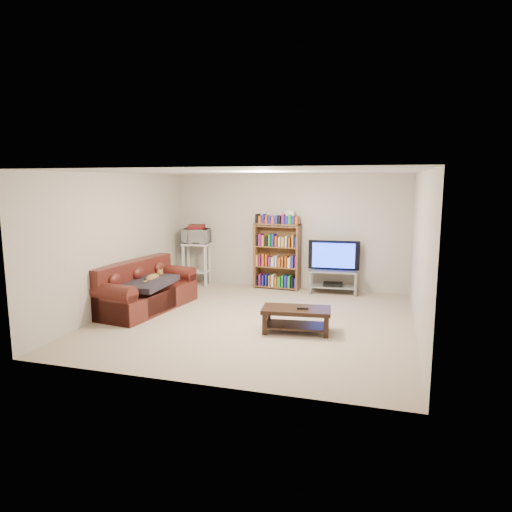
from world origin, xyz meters
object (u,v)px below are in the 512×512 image
(sofa, at_px, (143,292))
(tv_stand, at_px, (333,278))
(bookshelf, at_px, (277,255))
(coffee_table, at_px, (296,315))

(sofa, bearing_deg, tv_stand, 41.91)
(sofa, relative_size, bookshelf, 1.51)
(sofa, relative_size, tv_stand, 2.13)
(coffee_table, xyz_separation_m, tv_stand, (0.24, 2.59, 0.07))
(bookshelf, bearing_deg, sofa, -127.32)
(tv_stand, bearing_deg, sofa, -149.78)
(sofa, height_order, coffee_table, sofa)
(coffee_table, bearing_deg, tv_stand, 78.11)
(sofa, distance_m, coffee_table, 2.91)
(sofa, bearing_deg, bookshelf, 56.98)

